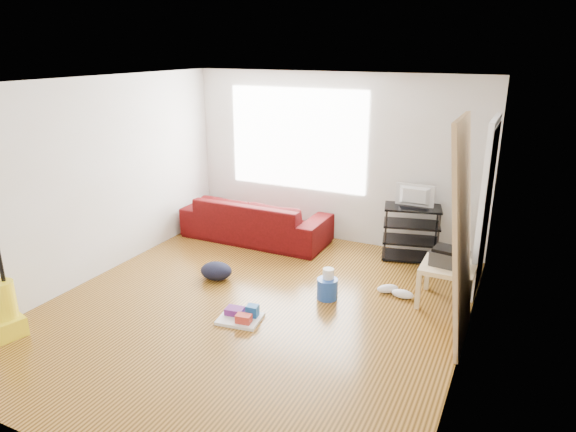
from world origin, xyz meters
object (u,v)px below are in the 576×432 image
at_px(backpack, 217,279).
at_px(sofa, 256,239).
at_px(cleaning_tray, 241,316).
at_px(vacuum, 4,311).
at_px(tv_stand, 411,232).
at_px(bucket, 327,298).
at_px(side_table, 448,271).

bearing_deg(backpack, sofa, 90.03).
bearing_deg(cleaning_tray, vacuum, -147.08).
xyz_separation_m(tv_stand, cleaning_tray, (-1.25, -2.51, -0.34)).
xyz_separation_m(tv_stand, vacuum, (-3.27, -3.81, -0.11)).
distance_m(tv_stand, backpack, 2.74).
distance_m(sofa, bucket, 2.18).
bearing_deg(tv_stand, cleaning_tray, -130.17).
bearing_deg(backpack, tv_stand, 31.10).
bearing_deg(tv_stand, vacuum, -144.24).
distance_m(cleaning_tray, vacuum, 2.42).
distance_m(side_table, bucket, 1.42).
bearing_deg(vacuum, bucket, 54.93).
distance_m(side_table, cleaning_tray, 2.39).
relative_size(sofa, cleaning_tray, 4.51).
bearing_deg(vacuum, tv_stand, 64.98).
distance_m(side_table, backpack, 2.84).
relative_size(bucket, vacuum, 0.16).
relative_size(side_table, bucket, 2.39).
height_order(side_table, vacuum, vacuum).
distance_m(tv_stand, side_table, 1.33).
height_order(tv_stand, cleaning_tray, tv_stand).
bearing_deg(backpack, cleaning_tray, -51.90).
bearing_deg(vacuum, side_table, 49.65).
bearing_deg(tv_stand, sofa, 173.06).
xyz_separation_m(sofa, backpack, (0.23, -1.48, 0.00)).
height_order(bucket, backpack, bucket).
xyz_separation_m(tv_stand, bucket, (-0.60, -1.62, -0.39)).
relative_size(backpack, vacuum, 0.27).
height_order(sofa, cleaning_tray, sofa).
relative_size(sofa, vacuum, 1.49).
bearing_deg(sofa, cleaning_tray, 115.24).
xyz_separation_m(bucket, backpack, (-1.47, -0.12, 0.00)).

